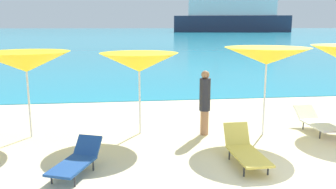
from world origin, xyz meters
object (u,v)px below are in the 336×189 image
object	(u,v)px
beachgoer_3	(205,101)
cruise_ship	(232,15)
umbrella_3	(267,56)
lounge_chair_2	(77,160)
umbrella_1	(26,62)
lounge_chair_7	(245,149)
umbrella_2	(139,62)
lounge_chair_3	(316,121)

from	to	relation	value
beachgoer_3	cruise_ship	bearing A→B (deg)	-175.48
umbrella_3	lounge_chair_2	size ratio (longest dim) A/B	1.56
umbrella_1	cruise_ship	size ratio (longest dim) A/B	0.04
umbrella_1	lounge_chair_7	bearing A→B (deg)	-26.58
umbrella_2	lounge_chair_2	size ratio (longest dim) A/B	1.46
umbrella_2	lounge_chair_2	distance (m)	3.38
umbrella_3	cruise_ship	world-z (taller)	cruise_ship
umbrella_3	lounge_chair_2	distance (m)	5.49
umbrella_1	cruise_ship	world-z (taller)	cruise_ship
umbrella_1	lounge_chair_7	world-z (taller)	umbrella_1
umbrella_1	beachgoer_3	xyz separation A→B (m)	(4.67, -0.37, -1.07)
umbrella_1	lounge_chair_2	bearing A→B (deg)	-59.73
lounge_chair_2	cruise_ship	bearing A→B (deg)	93.23
umbrella_2	beachgoer_3	bearing A→B (deg)	-10.95
umbrella_2	lounge_chair_3	size ratio (longest dim) A/B	1.31
umbrella_1	lounge_chair_2	xyz separation A→B (m)	(1.52, -2.61, -1.73)
umbrella_2	lounge_chair_3	xyz separation A→B (m)	(4.96, -0.44, -1.69)
lounge_chair_2	lounge_chair_7	world-z (taller)	lounge_chair_7
umbrella_3	cruise_ship	size ratio (longest dim) A/B	0.04
umbrella_1	umbrella_3	xyz separation A→B (m)	(6.27, -0.58, 0.13)
lounge_chair_7	lounge_chair_2	bearing A→B (deg)	179.91
lounge_chair_7	cruise_ship	xyz separation A→B (m)	(49.97, 161.11, 7.72)
umbrella_1	lounge_chair_3	bearing A→B (deg)	-3.46
lounge_chair_7	umbrella_3	bearing A→B (deg)	56.91
umbrella_3	lounge_chair_2	bearing A→B (deg)	-156.84
umbrella_2	umbrella_1	bearing A→B (deg)	179.29
umbrella_3	lounge_chair_7	bearing A→B (deg)	-121.74
umbrella_3	cruise_ship	xyz separation A→B (m)	(48.76, 159.16, 5.88)
lounge_chair_7	cruise_ship	size ratio (longest dim) A/B	0.03
lounge_chair_3	lounge_chair_7	size ratio (longest dim) A/B	1.09
umbrella_2	cruise_ship	distance (m)	167.06
lounge_chair_3	lounge_chair_7	xyz separation A→B (m)	(-2.83, -2.06, 0.04)
lounge_chair_3	lounge_chair_2	bearing A→B (deg)	-162.31
lounge_chair_3	beachgoer_3	xyz separation A→B (m)	(-3.22, 0.10, 0.67)
lounge_chair_7	beachgoer_3	size ratio (longest dim) A/B	0.89
umbrella_3	umbrella_1	bearing A→B (deg)	174.72
umbrella_1	cruise_ship	bearing A→B (deg)	70.86
lounge_chair_2	lounge_chair_3	xyz separation A→B (m)	(6.36, 2.13, -0.01)
lounge_chair_2	umbrella_2	bearing A→B (deg)	83.04
umbrella_1	beachgoer_3	distance (m)	4.80
beachgoer_3	cruise_ship	world-z (taller)	cruise_ship
umbrella_2	lounge_chair_2	bearing A→B (deg)	-118.55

